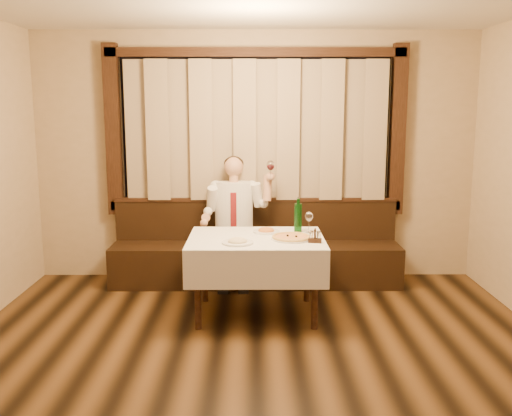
{
  "coord_description": "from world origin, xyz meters",
  "views": [
    {
      "loc": [
        -0.02,
        -3.51,
        1.97
      ],
      "look_at": [
        0.0,
        1.9,
        1.0
      ],
      "focal_mm": 40.0,
      "sensor_mm": 36.0,
      "label": 1
    }
  ],
  "objects_px": {
    "pizza": "(291,237)",
    "green_bottle": "(298,217)",
    "banquette": "(256,255)",
    "dining_table": "(256,248)",
    "seated_man": "(234,212)",
    "pasta_red": "(266,229)",
    "pasta_cream": "(238,239)",
    "cruet_caddy": "(315,238)"
  },
  "relations": [
    {
      "from": "green_bottle",
      "to": "cruet_caddy",
      "type": "height_order",
      "value": "green_bottle"
    },
    {
      "from": "banquette",
      "to": "seated_man",
      "type": "relative_size",
      "value": 2.24
    },
    {
      "from": "pasta_red",
      "to": "seated_man",
      "type": "bearing_deg",
      "value": 114.89
    },
    {
      "from": "green_bottle",
      "to": "pasta_cream",
      "type": "bearing_deg",
      "value": -140.23
    },
    {
      "from": "pasta_red",
      "to": "green_bottle",
      "type": "bearing_deg",
      "value": 4.09
    },
    {
      "from": "dining_table",
      "to": "pasta_cream",
      "type": "distance_m",
      "value": 0.33
    },
    {
      "from": "banquette",
      "to": "dining_table",
      "type": "distance_m",
      "value": 1.08
    },
    {
      "from": "pizza",
      "to": "pasta_cream",
      "type": "distance_m",
      "value": 0.52
    },
    {
      "from": "dining_table",
      "to": "pasta_cream",
      "type": "height_order",
      "value": "pasta_cream"
    },
    {
      "from": "dining_table",
      "to": "pasta_cream",
      "type": "xyz_separation_m",
      "value": [
        -0.17,
        -0.25,
        0.14
      ]
    },
    {
      "from": "pizza",
      "to": "green_bottle",
      "type": "bearing_deg",
      "value": 74.9
    },
    {
      "from": "green_bottle",
      "to": "pizza",
      "type": "bearing_deg",
      "value": -105.1
    },
    {
      "from": "dining_table",
      "to": "pizza",
      "type": "distance_m",
      "value": 0.36
    },
    {
      "from": "banquette",
      "to": "pasta_red",
      "type": "bearing_deg",
      "value": -82.96
    },
    {
      "from": "pasta_red",
      "to": "seated_man",
      "type": "distance_m",
      "value": 0.8
    },
    {
      "from": "pasta_cream",
      "to": "pizza",
      "type": "bearing_deg",
      "value": 18.79
    },
    {
      "from": "pasta_cream",
      "to": "green_bottle",
      "type": "bearing_deg",
      "value": 39.77
    },
    {
      "from": "pasta_cream",
      "to": "green_bottle",
      "type": "xyz_separation_m",
      "value": [
        0.58,
        0.48,
        0.11
      ]
    },
    {
      "from": "pasta_cream",
      "to": "seated_man",
      "type": "xyz_separation_m",
      "value": [
        -0.07,
        1.18,
        0.03
      ]
    },
    {
      "from": "cruet_caddy",
      "to": "seated_man",
      "type": "xyz_separation_m",
      "value": [
        -0.76,
        1.14,
        0.03
      ]
    },
    {
      "from": "pizza",
      "to": "banquette",
      "type": "bearing_deg",
      "value": 106.48
    },
    {
      "from": "pasta_red",
      "to": "pasta_cream",
      "type": "distance_m",
      "value": 0.53
    },
    {
      "from": "green_bottle",
      "to": "pasta_red",
      "type": "bearing_deg",
      "value": -175.91
    },
    {
      "from": "pizza",
      "to": "green_bottle",
      "type": "height_order",
      "value": "green_bottle"
    },
    {
      "from": "pasta_red",
      "to": "cruet_caddy",
      "type": "height_order",
      "value": "cruet_caddy"
    },
    {
      "from": "pasta_red",
      "to": "pasta_cream",
      "type": "height_order",
      "value": "pasta_cream"
    },
    {
      "from": "dining_table",
      "to": "green_bottle",
      "type": "relative_size",
      "value": 3.67
    },
    {
      "from": "pizza",
      "to": "seated_man",
      "type": "height_order",
      "value": "seated_man"
    },
    {
      "from": "pizza",
      "to": "green_bottle",
      "type": "relative_size",
      "value": 1.09
    },
    {
      "from": "pasta_red",
      "to": "cruet_caddy",
      "type": "xyz_separation_m",
      "value": [
        0.43,
        -0.42,
        0.01
      ]
    },
    {
      "from": "pasta_red",
      "to": "cruet_caddy",
      "type": "relative_size",
      "value": 2.04
    },
    {
      "from": "seated_man",
      "to": "pizza",
      "type": "bearing_deg",
      "value": -61.02
    },
    {
      "from": "pasta_cream",
      "to": "cruet_caddy",
      "type": "height_order",
      "value": "cruet_caddy"
    },
    {
      "from": "cruet_caddy",
      "to": "green_bottle",
      "type": "bearing_deg",
      "value": 116.62
    },
    {
      "from": "dining_table",
      "to": "pasta_red",
      "type": "xyz_separation_m",
      "value": [
        0.1,
        0.21,
        0.14
      ]
    },
    {
      "from": "green_bottle",
      "to": "banquette",
      "type": "bearing_deg",
      "value": 117.49
    },
    {
      "from": "pasta_red",
      "to": "green_bottle",
      "type": "distance_m",
      "value": 0.33
    },
    {
      "from": "pasta_cream",
      "to": "green_bottle",
      "type": "distance_m",
      "value": 0.76
    },
    {
      "from": "banquette",
      "to": "green_bottle",
      "type": "distance_m",
      "value": 1.07
    },
    {
      "from": "seated_man",
      "to": "banquette",
      "type": "bearing_deg",
      "value": 20.95
    },
    {
      "from": "banquette",
      "to": "green_bottle",
      "type": "xyz_separation_m",
      "value": [
        0.41,
        -0.79,
        0.59
      ]
    },
    {
      "from": "dining_table",
      "to": "cruet_caddy",
      "type": "height_order",
      "value": "cruet_caddy"
    }
  ]
}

